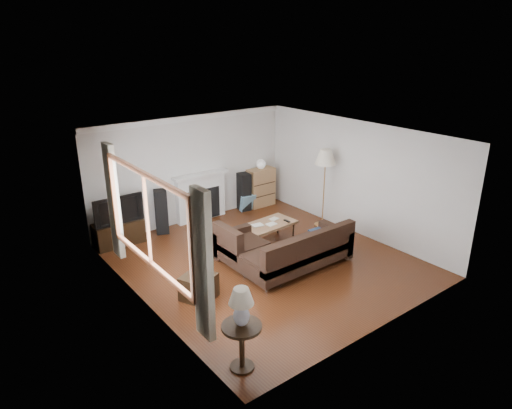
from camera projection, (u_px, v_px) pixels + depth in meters
room at (266, 201)px, 8.52m from camera, size 5.10×5.60×2.54m
window at (147, 220)px, 6.87m from camera, size 0.12×2.74×1.54m
curtain_near at (203, 266)px, 5.82m from camera, size 0.10×0.35×2.10m
curtain_far at (114, 201)px, 8.08m from camera, size 0.10×0.35×2.10m
fireplace at (201, 197)px, 10.80m from camera, size 1.40×0.26×1.15m
tv_stand at (119, 233)px, 9.60m from camera, size 1.01×0.45×0.50m
television at (117, 209)px, 9.41m from camera, size 1.03×0.14×0.60m
speaker_left at (161, 212)px, 10.11m from camera, size 0.38×0.41×0.98m
speaker_right at (244, 192)px, 11.44m from camera, size 0.31×0.35×0.95m
bookshelf at (261, 187)px, 11.73m from camera, size 0.72×0.34×0.99m
globe_lamp at (261, 164)px, 11.51m from camera, size 0.24×0.24×0.24m
sectional_sofa at (298, 250)px, 8.55m from camera, size 2.39×1.75×0.77m
coffee_table at (269, 233)px, 9.67m from camera, size 1.20×0.71×0.45m
footstool at (199, 287)px, 7.63m from camera, size 0.67×0.67×0.42m
floor_lamp at (324, 189)px, 10.31m from camera, size 0.61×0.61×1.82m
side_table at (242, 347)px, 5.97m from camera, size 0.53×0.53×0.67m
table_lamp at (241, 307)px, 5.76m from camera, size 0.33×0.33×0.53m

